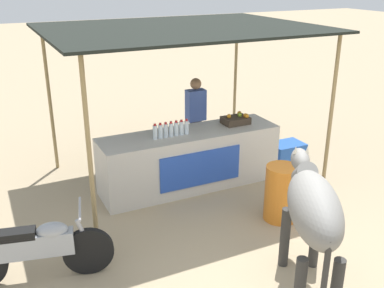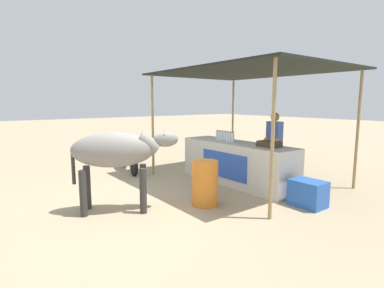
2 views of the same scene
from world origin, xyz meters
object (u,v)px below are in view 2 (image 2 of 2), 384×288
object	(u,v)px
cooler_box	(308,193)
water_barrel	(205,183)
vendor_behind_counter	(274,147)
motorcycle_parked	(129,156)
cow	(117,153)
stall_counter	(236,163)
fruit_crate	(270,144)

from	to	relation	value
cooler_box	water_barrel	world-z (taller)	water_barrel
vendor_behind_counter	motorcycle_parked	bearing A→B (deg)	-144.72
cow	motorcycle_parked	bearing A→B (deg)	151.54
cooler_box	cow	bearing A→B (deg)	-123.22
cooler_box	cow	world-z (taller)	cow
stall_counter	motorcycle_parked	xyz separation A→B (m)	(-2.66, -1.47, -0.05)
fruit_crate	stall_counter	bearing A→B (deg)	-176.73
water_barrel	motorcycle_parked	size ratio (longest dim) A/B	0.47
cooler_box	water_barrel	bearing A→B (deg)	-129.36
cow	cooler_box	bearing A→B (deg)	56.78
cow	vendor_behind_counter	bearing A→B (deg)	83.46
motorcycle_parked	water_barrel	bearing A→B (deg)	-1.35
stall_counter	cooler_box	xyz separation A→B (m)	(1.92, -0.10, -0.24)
fruit_crate	water_barrel	size ratio (longest dim) A/B	0.53
stall_counter	cooler_box	world-z (taller)	stall_counter
cow	motorcycle_parked	world-z (taller)	cow
water_barrel	motorcycle_parked	xyz separation A→B (m)	(-3.39, 0.08, 0.01)
cow	motorcycle_parked	distance (m)	3.15
stall_counter	motorcycle_parked	bearing A→B (deg)	-151.12
cooler_box	stall_counter	bearing A→B (deg)	177.10
stall_counter	cooler_box	size ratio (longest dim) A/B	5.00
fruit_crate	cow	xyz separation A→B (m)	(-0.85, -2.99, 0.00)
stall_counter	motorcycle_parked	world-z (taller)	stall_counter
stall_counter	fruit_crate	distance (m)	1.06
stall_counter	water_barrel	distance (m)	1.71
motorcycle_parked	vendor_behind_counter	bearing A→B (deg)	35.28
cooler_box	cow	xyz separation A→B (m)	(-1.86, -2.85, 0.79)
fruit_crate	motorcycle_parked	distance (m)	3.92
fruit_crate	water_barrel	world-z (taller)	fruit_crate
vendor_behind_counter	stall_counter	bearing A→B (deg)	-122.37
water_barrel	fruit_crate	bearing A→B (deg)	83.77
fruit_crate	cooler_box	bearing A→B (deg)	-8.32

